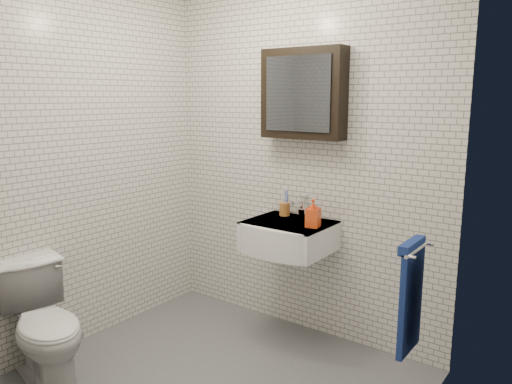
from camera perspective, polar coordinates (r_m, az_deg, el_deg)
room_shell at (r=2.70m, az=-5.88°, el=6.21°), size 2.22×2.02×2.51m
washbasin at (r=3.38m, az=3.42°, el=-5.08°), size 0.55×0.50×0.20m
faucet at (r=3.50m, az=5.20°, el=-1.81°), size 0.06×0.20×0.15m
mirror_cabinet at (r=3.41m, az=5.40°, el=11.11°), size 0.60×0.15×0.60m
towel_rail at (r=2.65m, az=17.30°, el=-10.90°), size 0.09×0.30×0.58m
toothbrush_cup at (r=3.55m, az=3.29°, el=-1.87°), size 0.09×0.09×0.21m
soap_bottle at (r=3.24m, az=6.55°, el=-2.41°), size 0.10×0.10×0.19m
toilet at (r=3.27m, az=-22.97°, el=-13.93°), size 0.78×0.56×0.72m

